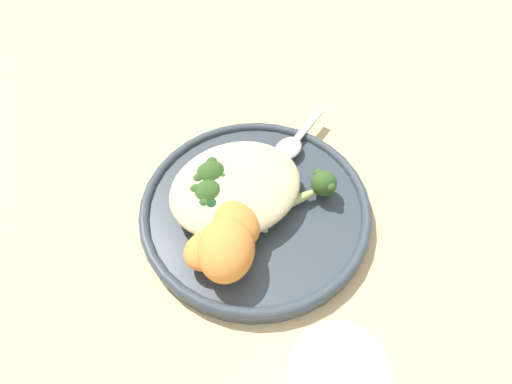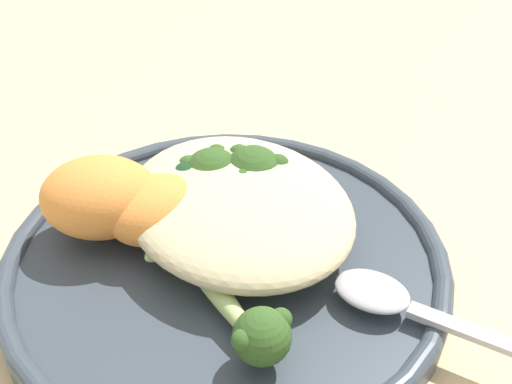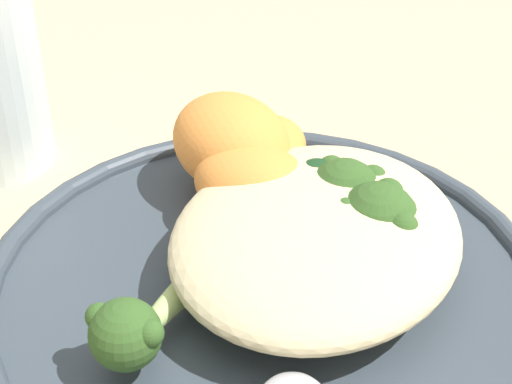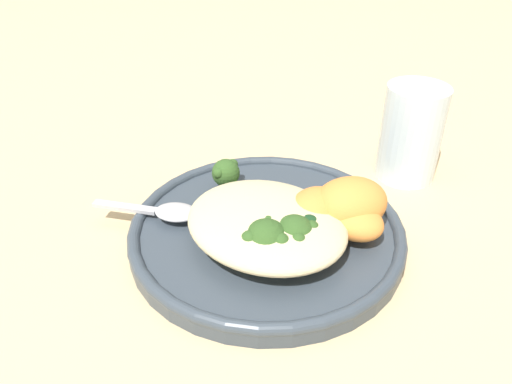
% 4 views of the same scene
% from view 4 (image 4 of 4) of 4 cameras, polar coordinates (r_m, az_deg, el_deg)
% --- Properties ---
extents(ground_plane, '(4.00, 4.00, 0.00)m').
position_cam_4_polar(ground_plane, '(0.50, -0.63, -4.66)').
color(ground_plane, '#D6B784').
extents(plate, '(0.26, 0.26, 0.02)m').
position_cam_4_polar(plate, '(0.48, 0.88, -4.74)').
color(plate, '#38424C').
rests_on(plate, ground_plane).
extents(quinoa_mound, '(0.15, 0.13, 0.03)m').
position_cam_4_polar(quinoa_mound, '(0.45, 1.17, -3.60)').
color(quinoa_mound, beige).
rests_on(quinoa_mound, plate).
extents(broccoli_stalk_0, '(0.12, 0.03, 0.03)m').
position_cam_4_polar(broccoli_stalk_0, '(0.52, -2.13, 1.30)').
color(broccoli_stalk_0, '#ADC675').
rests_on(broccoli_stalk_0, plate).
extents(broccoli_stalk_1, '(0.07, 0.05, 0.03)m').
position_cam_4_polar(broccoli_stalk_1, '(0.48, 0.58, -1.60)').
color(broccoli_stalk_1, '#ADC675').
rests_on(broccoli_stalk_1, plate).
extents(broccoli_stalk_2, '(0.07, 0.07, 0.03)m').
position_cam_4_polar(broccoli_stalk_2, '(0.47, 0.04, -2.30)').
color(broccoli_stalk_2, '#ADC675').
rests_on(broccoli_stalk_2, plate).
extents(broccoli_stalk_3, '(0.05, 0.11, 0.04)m').
position_cam_4_polar(broccoli_stalk_3, '(0.44, 1.99, -4.78)').
color(broccoli_stalk_3, '#ADC675').
rests_on(broccoli_stalk_3, plate).
extents(broccoli_stalk_4, '(0.06, 0.08, 0.04)m').
position_cam_4_polar(broccoli_stalk_4, '(0.44, 4.39, -4.63)').
color(broccoli_stalk_4, '#ADC675').
rests_on(broccoli_stalk_4, plate).
extents(sweet_potato_chunk_0, '(0.06, 0.05, 0.03)m').
position_cam_4_polar(sweet_potato_chunk_0, '(0.46, 11.15, -3.24)').
color(sweet_potato_chunk_0, orange).
rests_on(sweet_potato_chunk_0, plate).
extents(sweet_potato_chunk_1, '(0.05, 0.06, 0.04)m').
position_cam_4_polar(sweet_potato_chunk_1, '(0.47, 6.77, -1.99)').
color(sweet_potato_chunk_1, orange).
rests_on(sweet_potato_chunk_1, plate).
extents(sweet_potato_chunk_2, '(0.09, 0.09, 0.05)m').
position_cam_4_polar(sweet_potato_chunk_2, '(0.47, 10.71, -1.23)').
color(sweet_potato_chunk_2, orange).
rests_on(sweet_potato_chunk_2, plate).
extents(kale_tuft, '(0.05, 0.05, 0.03)m').
position_cam_4_polar(kale_tuft, '(0.44, 4.48, -4.54)').
color(kale_tuft, '#193D1E').
rests_on(kale_tuft, plate).
extents(spoon, '(0.11, 0.06, 0.01)m').
position_cam_4_polar(spoon, '(0.49, -10.10, -2.18)').
color(spoon, '#B7B7BC').
rests_on(spoon, plate).
extents(water_glass, '(0.07, 0.07, 0.11)m').
position_cam_4_polar(water_glass, '(0.59, 17.31, 6.45)').
color(water_glass, silver).
rests_on(water_glass, ground_plane).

